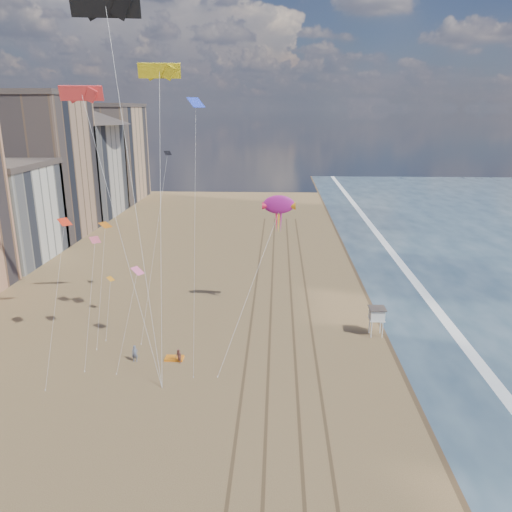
{
  "coord_description": "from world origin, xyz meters",
  "views": [
    {
      "loc": [
        1.98,
        -28.13,
        25.52
      ],
      "look_at": [
        -0.45,
        26.0,
        9.5
      ],
      "focal_mm": 35.0,
      "sensor_mm": 36.0,
      "label": 1
    }
  ],
  "objects": [
    {
      "name": "ground",
      "position": [
        0.0,
        0.0,
        0.0
      ],
      "size": [
        260.0,
        260.0,
        0.0
      ],
      "primitive_type": "plane",
      "color": "brown",
      "rests_on": "ground"
    },
    {
      "name": "wet_sand",
      "position": [
        19.0,
        40.0,
        0.0
      ],
      "size": [
        260.0,
        260.0,
        0.0
      ],
      "primitive_type": "plane",
      "color": "#42301E",
      "rests_on": "ground"
    },
    {
      "name": "show_kite",
      "position": [
        2.07,
        32.2,
        14.23
      ],
      "size": [
        5.03,
        8.82,
        22.16
      ],
      "color": "#A4197E",
      "rests_on": "ground"
    },
    {
      "name": "parafoils",
      "position": [
        -14.54,
        24.93,
        32.21
      ],
      "size": [
        10.77,
        7.08,
        10.23
      ],
      "color": "black",
      "rests_on": "ground"
    },
    {
      "name": "small_kites",
      "position": [
        -14.46,
        24.96,
        15.45
      ],
      "size": [
        15.92,
        13.15,
        21.95
      ],
      "color": "orange",
      "rests_on": "ground"
    },
    {
      "name": "tracks",
      "position": [
        2.55,
        30.0,
        0.01
      ],
      "size": [
        7.68,
        120.0,
        0.01
      ],
      "color": "brown",
      "rests_on": "ground"
    },
    {
      "name": "kite_flyer_b",
      "position": [
        -8.17,
        18.21,
        0.79
      ],
      "size": [
        0.95,
        0.97,
        1.57
      ],
      "primitive_type": "imported",
      "rotation": [
        0.0,
        0.0,
        -0.87
      ],
      "color": "brown",
      "rests_on": "ground"
    },
    {
      "name": "buildings",
      "position": [
        -45.73,
        65.59,
        13.55
      ],
      "size": [
        34.72,
        131.35,
        29.0
      ],
      "color": "#C6B284",
      "rests_on": "ground"
    },
    {
      "name": "grounded_kite",
      "position": [
        -8.82,
        19.07,
        0.11
      ],
      "size": [
        1.93,
        1.24,
        0.22
      ],
      "primitive_type": "cube",
      "rotation": [
        0.0,
        0.0,
        -0.01
      ],
      "color": "orange",
      "rests_on": "ground"
    },
    {
      "name": "lifeguard_stand",
      "position": [
        13.59,
        25.9,
        2.67
      ],
      "size": [
        1.92,
        1.92,
        3.47
      ],
      "color": "silver",
      "rests_on": "ground"
    },
    {
      "name": "kite_flyer_a",
      "position": [
        -12.82,
        18.41,
        0.9
      ],
      "size": [
        0.67,
        0.44,
        1.81
      ],
      "primitive_type": "imported",
      "rotation": [
        0.0,
        0.0,
        0.02
      ],
      "color": "slate",
      "rests_on": "ground"
    },
    {
      "name": "foam",
      "position": [
        23.2,
        40.0,
        0.0
      ],
      "size": [
        260.0,
        260.0,
        0.0
      ],
      "primitive_type": "plane",
      "color": "white",
      "rests_on": "ground"
    }
  ]
}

